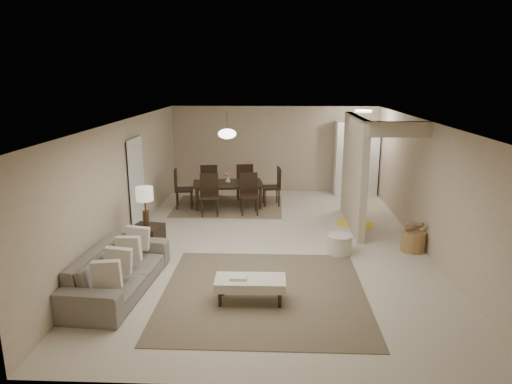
{
  "coord_description": "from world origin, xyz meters",
  "views": [
    {
      "loc": [
        0.01,
        -8.86,
        3.34
      ],
      "look_at": [
        -0.36,
        0.13,
        1.05
      ],
      "focal_mm": 32.0,
      "sensor_mm": 36.0,
      "label": 1
    }
  ],
  "objects_px": {
    "round_pouf": "(339,244)",
    "dining_table": "(228,195)",
    "wicker_basket": "(413,241)",
    "sofa": "(119,270)",
    "pantry_cabinet": "(356,158)",
    "ottoman_bench": "(250,283)",
    "side_table": "(147,241)"
  },
  "relations": [
    {
      "from": "side_table",
      "to": "round_pouf",
      "type": "xyz_separation_m",
      "value": [
        3.68,
        0.22,
        -0.11
      ]
    },
    {
      "from": "ottoman_bench",
      "to": "round_pouf",
      "type": "distance_m",
      "value": 2.58
    },
    {
      "from": "round_pouf",
      "to": "wicker_basket",
      "type": "xyz_separation_m",
      "value": [
        1.47,
        0.22,
        0.01
      ]
    },
    {
      "from": "ottoman_bench",
      "to": "side_table",
      "type": "xyz_separation_m",
      "value": [
        -2.06,
        1.78,
        -0.01
      ]
    },
    {
      "from": "pantry_cabinet",
      "to": "dining_table",
      "type": "relative_size",
      "value": 1.17
    },
    {
      "from": "wicker_basket",
      "to": "sofa",
      "type": "bearing_deg",
      "value": -159.7
    },
    {
      "from": "pantry_cabinet",
      "to": "dining_table",
      "type": "distance_m",
      "value": 3.91
    },
    {
      "from": "ottoman_bench",
      "to": "round_pouf",
      "type": "xyz_separation_m",
      "value": [
        1.62,
        2.01,
        -0.12
      ]
    },
    {
      "from": "sofa",
      "to": "wicker_basket",
      "type": "height_order",
      "value": "sofa"
    },
    {
      "from": "ottoman_bench",
      "to": "round_pouf",
      "type": "bearing_deg",
      "value": 50.5
    },
    {
      "from": "sofa",
      "to": "ottoman_bench",
      "type": "distance_m",
      "value": 2.13
    },
    {
      "from": "pantry_cabinet",
      "to": "sofa",
      "type": "xyz_separation_m",
      "value": [
        -4.8,
        -6.39,
        -0.7
      ]
    },
    {
      "from": "wicker_basket",
      "to": "dining_table",
      "type": "relative_size",
      "value": 0.25
    },
    {
      "from": "pantry_cabinet",
      "to": "ottoman_bench",
      "type": "xyz_separation_m",
      "value": [
        -2.69,
        -6.69,
        -0.74
      ]
    },
    {
      "from": "pantry_cabinet",
      "to": "side_table",
      "type": "distance_m",
      "value": 6.87
    },
    {
      "from": "pantry_cabinet",
      "to": "wicker_basket",
      "type": "bearing_deg",
      "value": -84.88
    },
    {
      "from": "round_pouf",
      "to": "dining_table",
      "type": "bearing_deg",
      "value": 127.75
    },
    {
      "from": "round_pouf",
      "to": "dining_table",
      "type": "relative_size",
      "value": 0.27
    },
    {
      "from": "round_pouf",
      "to": "wicker_basket",
      "type": "distance_m",
      "value": 1.48
    },
    {
      "from": "ottoman_bench",
      "to": "pantry_cabinet",
      "type": "bearing_deg",
      "value": 67.47
    },
    {
      "from": "sofa",
      "to": "side_table",
      "type": "relative_size",
      "value": 4.02
    },
    {
      "from": "pantry_cabinet",
      "to": "sofa",
      "type": "bearing_deg",
      "value": -126.9
    },
    {
      "from": "ottoman_bench",
      "to": "wicker_basket",
      "type": "xyz_separation_m",
      "value": [
        3.09,
        2.22,
        -0.11
      ]
    },
    {
      "from": "ottoman_bench",
      "to": "side_table",
      "type": "height_order",
      "value": "side_table"
    },
    {
      "from": "pantry_cabinet",
      "to": "ottoman_bench",
      "type": "height_order",
      "value": "pantry_cabinet"
    },
    {
      "from": "dining_table",
      "to": "side_table",
      "type": "bearing_deg",
      "value": -117.73
    },
    {
      "from": "sofa",
      "to": "side_table",
      "type": "height_order",
      "value": "sofa"
    },
    {
      "from": "pantry_cabinet",
      "to": "ottoman_bench",
      "type": "bearing_deg",
      "value": -111.87
    },
    {
      "from": "round_pouf",
      "to": "dining_table",
      "type": "xyz_separation_m",
      "value": [
        -2.48,
        3.2,
        0.13
      ]
    },
    {
      "from": "round_pouf",
      "to": "dining_table",
      "type": "distance_m",
      "value": 4.05
    },
    {
      "from": "pantry_cabinet",
      "to": "wicker_basket",
      "type": "xyz_separation_m",
      "value": [
        0.4,
        -4.47,
        -0.86
      ]
    },
    {
      "from": "pantry_cabinet",
      "to": "wicker_basket",
      "type": "distance_m",
      "value": 4.57
    }
  ]
}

